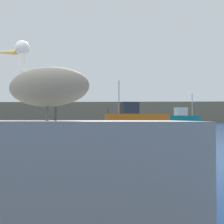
{
  "coord_description": "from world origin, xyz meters",
  "views": [
    {
      "loc": [
        1.46,
        -2.81,
        0.82
      ],
      "look_at": [
        0.69,
        14.36,
        1.25
      ],
      "focal_mm": 45.36,
      "sensor_mm": 36.0,
      "label": 1
    }
  ],
  "objects_px": {
    "fishing_boat_orange": "(135,118)",
    "fishing_boat_teal": "(183,118)",
    "mooring_buoy": "(113,128)",
    "pelican": "(46,86)"
  },
  "relations": [
    {
      "from": "fishing_boat_orange",
      "to": "pelican",
      "type": "bearing_deg",
      "value": 69.78
    },
    {
      "from": "fishing_boat_teal",
      "to": "mooring_buoy",
      "type": "xyz_separation_m",
      "value": [
        -9.22,
        -27.37,
        -0.59
      ]
    },
    {
      "from": "fishing_boat_orange",
      "to": "mooring_buoy",
      "type": "relative_size",
      "value": 11.54
    },
    {
      "from": "pelican",
      "to": "fishing_boat_teal",
      "type": "distance_m",
      "value": 40.12
    },
    {
      "from": "fishing_boat_orange",
      "to": "fishing_boat_teal",
      "type": "height_order",
      "value": "fishing_boat_orange"
    },
    {
      "from": "pelican",
      "to": "mooring_buoy",
      "type": "distance_m",
      "value": 11.65
    },
    {
      "from": "pelican",
      "to": "mooring_buoy",
      "type": "bearing_deg",
      "value": -71.81
    },
    {
      "from": "pelican",
      "to": "fishing_boat_teal",
      "type": "bearing_deg",
      "value": -84.31
    },
    {
      "from": "mooring_buoy",
      "to": "fishing_boat_teal",
      "type": "bearing_deg",
      "value": 71.38
    },
    {
      "from": "fishing_boat_teal",
      "to": "mooring_buoy",
      "type": "relative_size",
      "value": 7.66
    }
  ]
}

